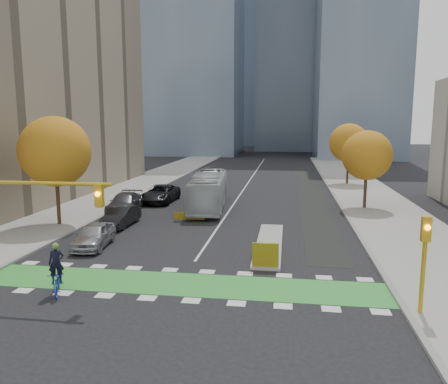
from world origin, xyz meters
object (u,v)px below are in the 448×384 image
(cyclist, at_px, (57,277))
(parked_car_c, at_px, (125,203))
(parked_car_b, at_px, (121,216))
(parked_car_d, at_px, (160,194))
(tree_east_near, at_px, (367,155))
(tree_east_far, at_px, (349,143))
(hazard_board, at_px, (265,255))
(tree_west, at_px, (55,152))
(bus, at_px, (209,191))
(parked_car_a, at_px, (94,235))
(traffic_signal_east, at_px, (425,250))

(cyclist, relative_size, parked_car_c, 0.43)
(parked_car_b, height_order, parked_car_d, parked_car_d)
(tree_east_near, bearing_deg, tree_east_far, 88.21)
(parked_car_b, relative_size, parked_car_c, 0.82)
(parked_car_b, xyz_separation_m, parked_car_d, (0.04, 10.16, 0.09))
(tree_east_far, bearing_deg, hazard_board, -104.12)
(tree_west, distance_m, bus, 13.63)
(parked_car_a, height_order, parked_car_c, parked_car_c)
(cyclist, relative_size, parked_car_a, 0.54)
(tree_east_near, xyz_separation_m, parked_car_a, (-18.86, -15.08, -4.10))
(tree_east_far, relative_size, parked_car_b, 1.69)
(bus, bearing_deg, tree_east_near, 1.16)
(tree_west, relative_size, tree_east_far, 1.08)
(parked_car_a, bearing_deg, cyclist, -83.30)
(hazard_board, xyz_separation_m, parked_car_d, (-11.26, 18.53, 0.04))
(tree_west, height_order, parked_car_c, tree_west)
(hazard_board, height_order, traffic_signal_east, traffic_signal_east)
(hazard_board, bearing_deg, parked_car_b, 143.50)
(bus, distance_m, parked_car_b, 9.48)
(traffic_signal_east, height_order, parked_car_d, traffic_signal_east)
(parked_car_b, distance_m, parked_car_c, 5.40)
(hazard_board, distance_m, tree_east_far, 35.13)
(tree_west, xyz_separation_m, cyclist, (6.80, -12.50, -4.82))
(hazard_board, xyz_separation_m, parked_car_b, (-11.31, 8.37, -0.05))
(hazard_board, bearing_deg, parked_car_a, 165.93)
(traffic_signal_east, height_order, parked_car_b, traffic_signal_east)
(tree_west, height_order, tree_east_near, tree_west)
(traffic_signal_east, xyz_separation_m, bus, (-12.52, 20.90, -1.11))
(parked_car_b, distance_m, parked_car_d, 10.16)
(tree_east_near, height_order, parked_car_a, tree_east_near)
(hazard_board, bearing_deg, parked_car_d, 121.30)
(tree_east_far, bearing_deg, parked_car_c, -136.63)
(parked_car_d, bearing_deg, tree_east_near, -1.43)
(cyclist, bearing_deg, parked_car_d, 70.27)
(hazard_board, relative_size, bus, 0.12)
(bus, bearing_deg, hazard_board, -75.01)
(hazard_board, relative_size, tree_east_far, 0.18)
(cyclist, distance_m, parked_car_d, 23.32)
(traffic_signal_east, xyz_separation_m, cyclist, (-15.70, 0.01, -1.93))
(cyclist, relative_size, bus, 0.21)
(tree_west, xyz_separation_m, bus, (9.98, 8.39, -3.99))
(traffic_signal_east, height_order, bus, traffic_signal_east)
(tree_east_near, distance_m, cyclist, 28.61)
(parked_car_a, relative_size, parked_car_b, 0.99)
(parked_car_d, bearing_deg, traffic_signal_east, -51.88)
(tree_east_far, bearing_deg, parked_car_a, -121.92)
(cyclist, distance_m, bus, 21.14)
(tree_west, height_order, traffic_signal_east, tree_west)
(parked_car_c, height_order, parked_car_d, parked_car_d)
(tree_east_near, bearing_deg, parked_car_b, -153.96)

